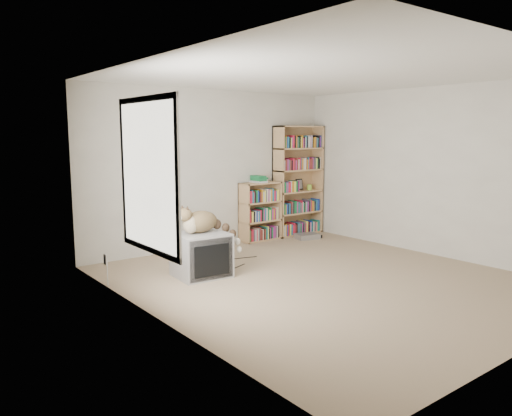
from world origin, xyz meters
TOP-DOWN VIEW (x-y plane):
  - floor at (0.00, 0.00)m, footprint 4.50×5.00m
  - wall_back at (0.00, 2.50)m, footprint 4.50×0.02m
  - wall_left at (-2.25, 0.00)m, footprint 0.02×5.00m
  - wall_right at (2.25, 0.00)m, footprint 0.02×5.00m
  - ceiling at (0.00, 0.00)m, footprint 4.50×5.00m
  - window at (-2.24, 0.20)m, footprint 0.02×1.22m
  - crt_tv at (-1.12, 1.08)m, footprint 0.69×0.64m
  - cat at (-1.03, 1.10)m, footprint 0.79×0.54m
  - bookcase_tall at (1.71, 2.36)m, footprint 0.97×0.30m
  - bookcase_short at (0.84, 2.36)m, footprint 0.72×0.30m
  - book_stack at (0.82, 2.35)m, footprint 0.21×0.27m
  - green_mug at (1.98, 2.34)m, footprint 0.09×0.09m
  - framed_print at (1.83, 2.44)m, footprint 0.15×0.05m
  - dvd_player at (1.56, 1.93)m, footprint 0.44×0.36m
  - wall_outlet at (-2.24, 1.42)m, footprint 0.01×0.08m
  - floor_cables at (-0.28, 1.24)m, footprint 1.20×0.70m

SIDE VIEW (x-z plane):
  - floor at x=0.00m, z-range -0.01..0.01m
  - floor_cables at x=-0.28m, z-range 0.00..0.01m
  - dvd_player at x=1.56m, z-range 0.00..0.09m
  - crt_tv at x=-1.12m, z-range 0.00..0.56m
  - wall_outlet at x=-2.24m, z-range 0.26..0.39m
  - bookcase_short at x=0.84m, z-range -0.03..0.96m
  - cat at x=-1.03m, z-range 0.36..0.96m
  - green_mug at x=1.98m, z-range 0.79..0.89m
  - framed_print at x=1.83m, z-range 0.79..1.00m
  - bookcase_tall at x=1.71m, z-range -0.05..1.89m
  - book_stack at x=0.82m, z-range 1.00..1.11m
  - wall_back at x=0.00m, z-range 0.00..2.50m
  - wall_left at x=-2.25m, z-range 0.00..2.50m
  - wall_right at x=2.25m, z-range 0.00..2.50m
  - window at x=-2.24m, z-range 0.64..2.16m
  - ceiling at x=0.00m, z-range 2.49..2.51m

